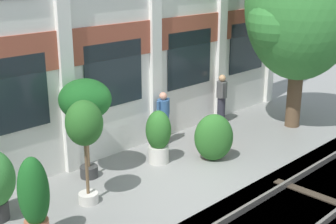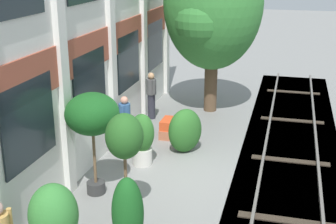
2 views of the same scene
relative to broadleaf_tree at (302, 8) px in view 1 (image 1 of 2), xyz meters
name	(u,v)px [view 1 (image 1 of 2)]	position (x,y,z in m)	size (l,w,h in m)	color
ground_plane	(183,183)	(-5.49, -0.33, -3.75)	(80.00, 80.00, 0.00)	gray
apartment_facade	(106,19)	(-5.49, 2.44, -0.09)	(15.01, 0.64, 7.33)	silver
broadleaf_tree	(302,8)	(0.00, 0.00, 0.00)	(3.58, 3.41, 6.16)	brown
potted_plant_tall_urn	(84,128)	(-7.67, 0.47, -2.01)	(0.80, 0.80, 2.34)	beige
potted_plant_square_trough	(215,134)	(-2.90, 0.82, -3.48)	(0.82, 0.44, 0.57)	#B76647
potted_plant_fluted_column	(158,134)	(-5.06, 0.96, -2.96)	(0.67, 0.67, 1.43)	beige
potted_plant_glazed_jar	(34,199)	(-9.27, -0.15, -2.82)	(0.57, 0.57, 1.76)	#B76647
potted_plant_low_pan	(85,102)	(-6.89, 1.52, -1.82)	(1.24, 1.24, 2.48)	#333333
resident_by_doorway	(222,97)	(-1.41, 1.80, -2.87)	(0.42, 0.38, 1.63)	#282833
resident_near_plants	(163,117)	(-4.06, 1.80, -2.91)	(0.53, 0.34, 1.56)	#282833
topiary_hedge	(214,137)	(-3.93, 0.04, -3.11)	(1.03, 0.70, 1.28)	#286023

